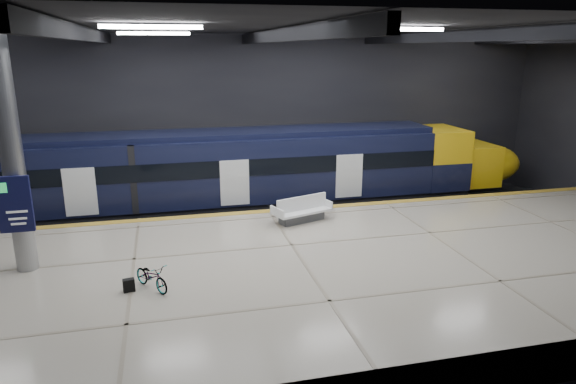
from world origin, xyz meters
name	(u,v)px	position (x,y,z in m)	size (l,w,h in m)	color
ground	(285,264)	(0.00, 0.00, 0.00)	(30.00, 30.00, 0.00)	black
room_shell	(285,100)	(0.00, 0.00, 5.72)	(30.10, 16.10, 8.05)	black
platform	(304,279)	(0.00, -2.50, 0.55)	(30.00, 11.00, 1.10)	beige
safety_strip	(269,211)	(0.00, 2.75, 1.11)	(30.00, 0.40, 0.01)	gold
rails	(257,214)	(0.00, 5.50, 0.08)	(30.00, 1.52, 0.16)	gray
train	(203,175)	(-2.37, 5.50, 2.06)	(29.40, 2.84, 3.79)	black
bench	(302,213)	(0.93, 1.24, 1.44)	(2.39, 1.58, 0.98)	#595B60
bicycle	(152,276)	(-4.43, -3.23, 1.46)	(0.48, 1.39, 0.73)	#99999E
pannier_bag	(129,285)	(-5.03, -3.23, 1.28)	(0.30, 0.18, 0.35)	black
info_column	(12,157)	(-8.00, -1.03, 4.46)	(0.90, 0.78, 6.90)	#9EA0A5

